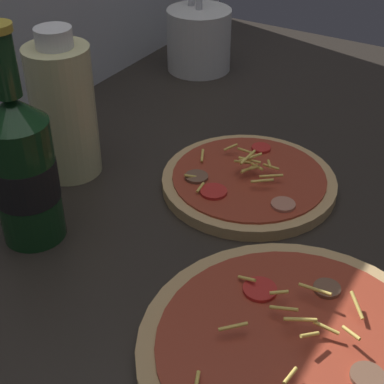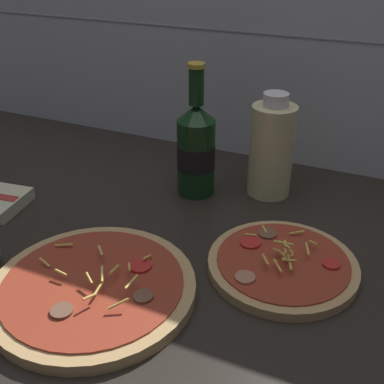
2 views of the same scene
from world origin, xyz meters
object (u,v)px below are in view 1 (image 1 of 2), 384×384
object	(u,v)px
beer_bottle	(23,168)
oil_bottle	(64,110)
pizza_far	(249,181)
pizza_near	(295,352)
utensil_crock	(199,39)

from	to	relation	value
beer_bottle	oil_bottle	world-z (taller)	beer_bottle
pizza_far	pizza_near	bearing A→B (deg)	-144.57
utensil_crock	pizza_near	bearing A→B (deg)	-141.77
oil_bottle	utensil_crock	bearing A→B (deg)	4.35
pizza_far	beer_bottle	distance (cm)	29.54
oil_bottle	pizza_far	bearing A→B (deg)	-68.84
beer_bottle	oil_bottle	size ratio (longest dim) A/B	1.27
pizza_far	utensil_crock	world-z (taller)	utensil_crock
pizza_near	pizza_far	size ratio (longest dim) A/B	1.28
pizza_near	oil_bottle	size ratio (longest dim) A/B	1.46
pizza_near	oil_bottle	xyz separation A→B (cm)	(14.57, 39.99, 8.33)
pizza_far	oil_bottle	bearing A→B (deg)	111.16
oil_bottle	utensil_crock	xyz separation A→B (cm)	(40.05, 3.05, -3.64)
pizza_far	oil_bottle	xyz separation A→B (cm)	(-8.99, 23.23, 8.46)
beer_bottle	utensil_crock	distance (cm)	54.21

